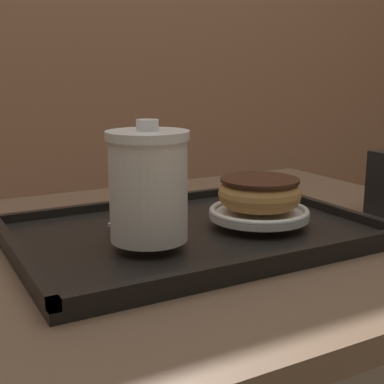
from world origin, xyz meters
name	(u,v)px	position (x,y,z in m)	size (l,w,h in m)	color
cafe_table	(198,345)	(0.00, 0.00, 0.56)	(0.87, 0.67, 0.74)	brown
serving_tray	(192,233)	(-0.02, -0.02, 0.74)	(0.46, 0.33, 0.02)	black
coffee_cup_front	(148,185)	(-0.10, -0.06, 0.83)	(0.10, 0.10, 0.14)	white
plate_with_chocolate_donut	(259,213)	(0.07, -0.05, 0.77)	(0.14, 0.14, 0.01)	white
donut_chocolate_glazed	(260,193)	(0.07, -0.05, 0.80)	(0.11, 0.11, 0.04)	tan
spoon	(127,202)	(-0.06, 0.10, 0.77)	(0.10, 0.14, 0.01)	silver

